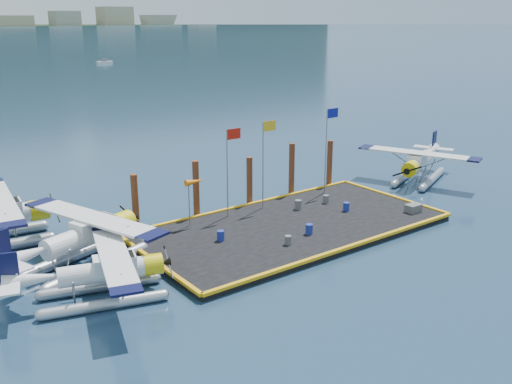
# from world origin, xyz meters

# --- Properties ---
(ground) EXTENTS (4000.00, 4000.00, 0.00)m
(ground) POSITION_xyz_m (0.00, 0.00, 0.00)
(ground) COLOR navy
(ground) RESTS_ON ground
(dock) EXTENTS (20.00, 10.00, 0.40)m
(dock) POSITION_xyz_m (0.00, 0.00, 0.20)
(dock) COLOR black
(dock) RESTS_ON ground
(dock_bumpers) EXTENTS (20.25, 10.25, 0.18)m
(dock_bumpers) POSITION_xyz_m (0.00, 0.00, 0.49)
(dock_bumpers) COLOR #D2930C
(dock_bumpers) RESTS_ON dock
(seaplane_a) EXTENTS (8.25, 8.86, 3.16)m
(seaplane_a) POSITION_xyz_m (-13.49, -1.97, 1.38)
(seaplane_a) COLOR #979BA4
(seaplane_a) RESTS_ON ground
(seaplane_b) EXTENTS (9.63, 10.28, 3.69)m
(seaplane_b) POSITION_xyz_m (-12.73, 2.59, 1.61)
(seaplane_b) COLOR #979BA4
(seaplane_b) RESTS_ON ground
(seaplane_d) EXTENTS (9.23, 9.73, 3.54)m
(seaplane_d) POSITION_xyz_m (15.88, 2.32, 1.54)
(seaplane_d) COLOR #979BA4
(seaplane_d) RESTS_ON ground
(drum_0) EXTENTS (0.45, 0.45, 0.64)m
(drum_0) POSITION_xyz_m (-5.33, 0.40, 0.72)
(drum_0) COLOR navy
(drum_0) RESTS_ON dock
(drum_1) EXTENTS (0.46, 0.46, 0.64)m
(drum_1) POSITION_xyz_m (-0.28, -1.99, 0.72)
(drum_1) COLOR navy
(drum_1) RESTS_ON dock
(drum_2) EXTENTS (0.44, 0.44, 0.61)m
(drum_2) POSITION_xyz_m (4.78, -0.23, 0.71)
(drum_2) COLOR navy
(drum_2) RESTS_ON dock
(drum_3) EXTENTS (0.40, 0.40, 0.56)m
(drum_3) POSITION_xyz_m (-2.45, -2.54, 0.68)
(drum_3) COLOR #4E4E53
(drum_3) RESTS_ON dock
(drum_4) EXTENTS (0.41, 0.41, 0.58)m
(drum_4) POSITION_xyz_m (4.88, 1.92, 0.69)
(drum_4) COLOR #4E4E53
(drum_4) RESTS_ON dock
(drum_5) EXTENTS (0.47, 0.47, 0.67)m
(drum_5) POSITION_xyz_m (2.33, 2.07, 0.73)
(drum_5) COLOR #4E4E53
(drum_5) RESTS_ON dock
(crate) EXTENTS (1.09, 0.73, 0.55)m
(crate) POSITION_xyz_m (8.39, -3.19, 0.67)
(crate) COLOR #4E4E53
(crate) RESTS_ON dock
(flagpole_red) EXTENTS (1.14, 0.08, 6.00)m
(flagpole_red) POSITION_xyz_m (-2.29, 3.80, 4.40)
(flagpole_red) COLOR gray
(flagpole_red) RESTS_ON dock
(flagpole_yellow) EXTENTS (1.14, 0.08, 6.20)m
(flagpole_yellow) POSITION_xyz_m (0.70, 3.80, 4.51)
(flagpole_yellow) COLOR gray
(flagpole_yellow) RESTS_ON dock
(flagpole_blue) EXTENTS (1.14, 0.08, 6.50)m
(flagpole_blue) POSITION_xyz_m (6.70, 3.80, 4.69)
(flagpole_blue) COLOR gray
(flagpole_blue) RESTS_ON dock
(windsock) EXTENTS (1.40, 0.44, 3.12)m
(windsock) POSITION_xyz_m (-5.03, 3.80, 3.23)
(windsock) COLOR gray
(windsock) RESTS_ON dock
(piling_0) EXTENTS (0.44, 0.44, 4.00)m
(piling_0) POSITION_xyz_m (-8.50, 5.40, 2.00)
(piling_0) COLOR #472414
(piling_0) RESTS_ON ground
(piling_1) EXTENTS (0.44, 0.44, 4.20)m
(piling_1) POSITION_xyz_m (-4.00, 5.40, 2.10)
(piling_1) COLOR #472414
(piling_1) RESTS_ON ground
(piling_2) EXTENTS (0.44, 0.44, 3.80)m
(piling_2) POSITION_xyz_m (0.50, 5.40, 1.90)
(piling_2) COLOR #472414
(piling_2) RESTS_ON ground
(piling_3) EXTENTS (0.44, 0.44, 4.30)m
(piling_3) POSITION_xyz_m (4.50, 5.40, 2.15)
(piling_3) COLOR #472414
(piling_3) RESTS_ON ground
(piling_4) EXTENTS (0.44, 0.44, 4.00)m
(piling_4) POSITION_xyz_m (8.50, 5.40, 2.00)
(piling_4) COLOR #472414
(piling_4) RESTS_ON ground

